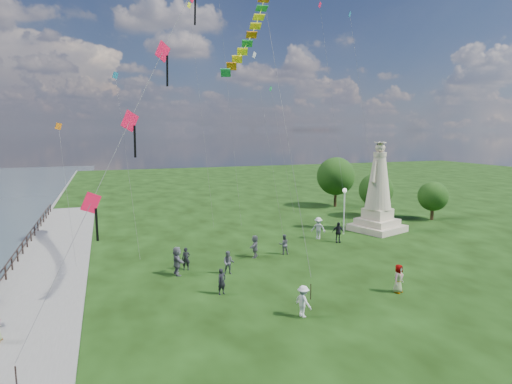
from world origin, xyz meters
name	(u,v)px	position (x,y,z in m)	size (l,w,h in m)	color
waterfront	(16,297)	(-15.24, 8.99, -0.06)	(200.00, 200.00, 1.51)	#303F48
statue	(378,198)	(13.90, 15.85, 3.16)	(5.22, 5.22, 8.36)	#C4AE94
lamppost	(344,201)	(10.24, 15.77, 3.05)	(0.39, 0.39, 4.23)	silver
tree_row	(361,183)	(17.93, 24.96, 3.37)	(9.60, 14.32, 6.15)	#382314
person_0	(222,281)	(-4.02, 5.39, 0.77)	(0.56, 0.37, 1.54)	black
person_1	(229,263)	(-2.70, 8.64, 0.78)	(0.76, 0.47, 1.56)	#595960
person_2	(303,301)	(-0.88, 1.11, 0.82)	(1.06, 0.54, 1.63)	silver
person_4	(398,279)	(5.80, 2.24, 0.85)	(0.83, 0.51, 1.69)	#595960
person_5	(177,261)	(-5.92, 9.61, 0.96)	(1.78, 0.77, 1.92)	#595960
person_6	(186,259)	(-5.18, 10.45, 0.77)	(0.56, 0.37, 1.55)	black
person_7	(284,244)	(2.55, 11.66, 0.78)	(0.76, 0.47, 1.56)	#595960
person_8	(318,228)	(7.24, 14.99, 0.95)	(1.23, 0.64, 1.91)	silver
person_9	(338,232)	(8.26, 13.37, 0.87)	(1.03, 0.52, 1.75)	black
person_11	(255,246)	(0.19, 11.65, 0.85)	(1.57, 0.68, 1.69)	#595960
red_kite_train	(160,61)	(-7.23, 4.58, 12.83)	(10.50, 9.35, 20.76)	black
small_kites	(242,77)	(2.81, 22.93, 14.56)	(28.87, 18.19, 25.69)	#166789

